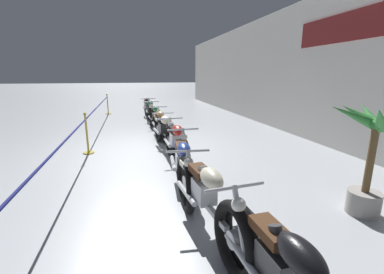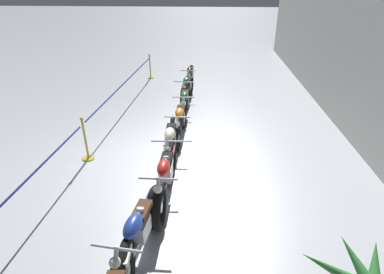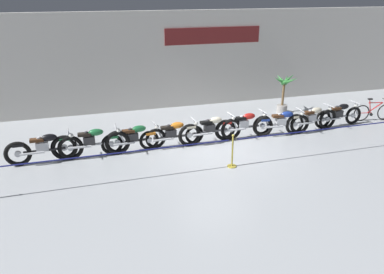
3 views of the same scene
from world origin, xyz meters
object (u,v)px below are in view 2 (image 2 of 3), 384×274
Objects in this scene: motorcycle_orange_3 at (180,121)px; stanchion_mid_left at (86,145)px; motorcycle_green_1 at (187,89)px; motorcycle_green_2 at (185,103)px; motorcycle_blue_6 at (139,235)px; stanchion_far_left at (106,106)px; motorcycle_red_5 at (166,178)px; motorcycle_black_0 at (190,78)px; motorcycle_cream_4 at (171,144)px.

stanchion_mid_left is at bearing -55.93° from motorcycle_orange_3.
motorcycle_green_1 is 1.14× the size of motorcycle_green_2.
stanchion_far_left reaches higher than motorcycle_blue_6.
motorcycle_red_5 is 0.16× the size of stanchion_far_left.
motorcycle_green_1 reaches higher than motorcycle_black_0.
stanchion_far_left and stanchion_mid_left have the same top height.
motorcycle_red_5 is at bearing 1.26° from motorcycle_orange_3.
stanchion_mid_left is (2.66, -1.99, -0.11)m from motorcycle_green_2.
stanchion_far_left is (-1.49, -1.97, 0.28)m from motorcycle_cream_4.
motorcycle_green_2 is at bearing -178.92° from motorcycle_red_5.
motorcycle_green_2 is 0.91× the size of motorcycle_cream_4.
motorcycle_black_0 is 2.78m from motorcycle_green_2.
motorcycle_green_1 is at bearing -178.24° from motorcycle_orange_3.
motorcycle_black_0 is at bearing -179.26° from motorcycle_cream_4.
motorcycle_red_5 is (6.74, 0.17, -0.01)m from motorcycle_black_0.
motorcycle_cream_4 reaches higher than motorcycle_red_5.
motorcycle_green_1 is at bearing 179.99° from motorcycle_blue_6.
motorcycle_cream_4 is (2.66, -0.03, 0.02)m from motorcycle_green_2.
motorcycle_cream_4 is 2.73m from motorcycle_blue_6.
motorcycle_blue_6 is at bearing -5.66° from motorcycle_red_5.
motorcycle_black_0 is 1.40m from motorcycle_green_1.
stanchion_mid_left is at bearing -25.55° from motorcycle_green_1.
motorcycle_orange_3 is at bearing 124.07° from stanchion_mid_left.
motorcycle_red_5 reaches higher than motorcycle_green_2.
motorcycle_green_1 reaches higher than motorcycle_green_2.
motorcycle_black_0 is 1.04× the size of motorcycle_red_5.
motorcycle_orange_3 is at bearing -178.74° from motorcycle_red_5.
motorcycle_orange_3 is (4.07, 0.11, -0.03)m from motorcycle_black_0.
motorcycle_orange_3 is at bearing 0.72° from motorcycle_green_2.
motorcycle_blue_6 is at bearing -0.71° from motorcycle_green_2.
motorcycle_green_2 is 3.32m from stanchion_mid_left.
stanchion_far_left reaches higher than motorcycle_orange_3.
motorcycle_orange_3 is 2.67m from motorcycle_red_5.
motorcycle_green_1 is 3.20m from stanchion_far_left.
motorcycle_black_0 is 1.07× the size of motorcycle_blue_6.
motorcycle_green_1 is at bearing -177.26° from motorcycle_green_2.
motorcycle_green_1 reaches higher than motorcycle_orange_3.
motorcycle_red_5 is 1.03× the size of motorcycle_blue_6.
motorcycle_orange_3 is 1.01× the size of motorcycle_red_5.
motorcycle_blue_6 is at bearing 35.16° from stanchion_mid_left.
stanchion_far_left is 1.55m from stanchion_mid_left.
motorcycle_black_0 is 5.75m from stanchion_mid_left.
motorcycle_red_5 is (1.30, 0.10, -0.01)m from motorcycle_cream_4.
motorcycle_cream_4 reaches higher than motorcycle_green_2.
motorcycle_cream_4 is 2.48m from stanchion_far_left.
motorcycle_red_5 is at bearing 36.51° from stanchion_far_left.
motorcycle_red_5 reaches higher than motorcycle_orange_3.
stanchion_mid_left reaches higher than motorcycle_red_5.
motorcycle_cream_4 reaches higher than motorcycle_blue_6.
motorcycle_cream_4 is 2.26× the size of stanchion_mid_left.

